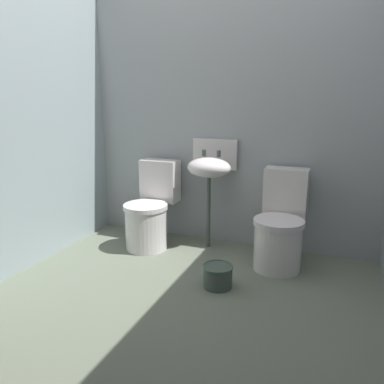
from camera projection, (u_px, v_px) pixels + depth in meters
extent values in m
cube|color=slate|center=(176.00, 306.00, 2.59)|extent=(3.09, 2.80, 0.08)
cube|color=#9DA2A5|center=(230.00, 116.00, 3.42)|extent=(3.09, 0.10, 2.39)
cube|color=#97A7AA|center=(13.00, 119.00, 2.88)|extent=(0.10, 2.60, 2.39)
cylinder|color=white|center=(146.00, 229.00, 3.45)|extent=(0.38, 0.38, 0.38)
cylinder|color=white|center=(145.00, 207.00, 3.40)|extent=(0.40, 0.40, 0.04)
cube|color=white|center=(160.00, 181.00, 3.62)|extent=(0.36, 0.18, 0.40)
cylinder|color=white|center=(277.00, 247.00, 3.02)|extent=(0.38, 0.38, 0.38)
cylinder|color=silver|center=(279.00, 222.00, 2.97)|extent=(0.40, 0.40, 0.04)
cube|color=white|center=(286.00, 191.00, 3.20)|extent=(0.36, 0.18, 0.40)
cylinder|color=#445249|center=(208.00, 213.00, 3.45)|extent=(0.04, 0.04, 0.66)
ellipsoid|color=white|center=(209.00, 168.00, 3.35)|extent=(0.40, 0.32, 0.18)
cube|color=white|center=(215.00, 154.00, 3.48)|extent=(0.42, 0.04, 0.28)
cylinder|color=#445249|center=(204.00, 153.00, 3.40)|extent=(0.04, 0.04, 0.06)
cylinder|color=#445249|center=(219.00, 154.00, 3.35)|extent=(0.04, 0.04, 0.06)
cylinder|color=#445249|center=(218.00, 276.00, 2.76)|extent=(0.22, 0.22, 0.16)
torus|color=#3D5648|center=(218.00, 266.00, 2.74)|extent=(0.23, 0.23, 0.02)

